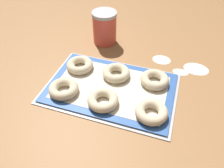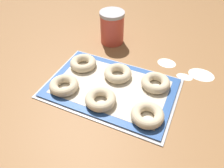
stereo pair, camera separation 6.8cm
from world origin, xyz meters
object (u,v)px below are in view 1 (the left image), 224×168
Objects in this scene: bagel_back_center at (117,73)px; flour_canister at (105,27)px; bagel_back_right at (155,80)px; bagel_front_right at (151,112)px; bagel_front_center at (104,100)px; bagel_back_left at (80,65)px; baking_tray at (112,88)px; bagel_front_left at (64,89)px.

bagel_back_center is 0.71× the size of flour_canister.
bagel_front_right is at bearing -83.35° from bagel_back_right.
bagel_back_right is (-0.02, 0.18, 0.00)m from bagel_front_right.
bagel_back_center and bagel_back_right have the same top height.
bagel_front_right is (0.18, 0.00, 0.00)m from bagel_front_center.
bagel_back_left is at bearing 154.97° from bagel_front_right.
bagel_back_left is (-0.18, 0.07, 0.03)m from baking_tray.
bagel_front_center is 0.18m from bagel_front_right.
bagel_back_left is (-0.36, 0.17, 0.00)m from bagel_front_right.
bagel_back_right is at bearing 47.72° from bagel_front_center.
bagel_front_center is at bearing -90.04° from baking_tray.
flour_canister reaches higher than bagel_back_left.
bagel_front_left is at bearing 177.30° from bagel_front_center.
bagel_front_left is 1.00× the size of bagel_front_center.
bagel_back_left is 0.34m from bagel_back_right.
baking_tray is 0.18m from bagel_back_right.
bagel_front_right is at bearing -25.03° from bagel_back_left.
bagel_front_right is at bearing -27.59° from baking_tray.
bagel_front_left and bagel_back_center have the same top height.
bagel_front_right is 0.71× the size of flour_canister.
bagel_back_left is 1.00× the size of bagel_back_right.
bagel_back_center is 0.31m from flour_canister.
bagel_back_center is at bearing 137.72° from bagel_front_right.
flour_canister is at bearing 84.29° from bagel_back_left.
bagel_back_left is at bearing -95.71° from flour_canister.
bagel_front_center is at bearing -43.52° from bagel_back_left.
baking_tray is 3.21× the size of flour_canister.
bagel_front_left is 1.00× the size of bagel_back_left.
bagel_back_left is 1.00× the size of bagel_back_center.
flour_canister is at bearing 127.69° from bagel_front_right.
bagel_front_center is 0.71× the size of flour_canister.
bagel_front_right is 0.25m from bagel_back_center.
bagel_front_left is 0.16m from bagel_back_left.
bagel_front_left is at bearing -153.33° from bagel_back_right.
bagel_front_center is 1.00× the size of bagel_back_center.
bagel_back_left is (-0.00, 0.16, 0.00)m from bagel_front_left.
baking_tray is at bearing 26.51° from bagel_front_left.
bagel_back_left is 0.71× the size of flour_canister.
bagel_back_center is (-0.00, 0.07, 0.03)m from baking_tray.
baking_tray is at bearing -65.76° from flour_canister.
bagel_front_left is 0.18m from bagel_front_center.
bagel_back_right is (0.16, 0.18, 0.00)m from bagel_front_center.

